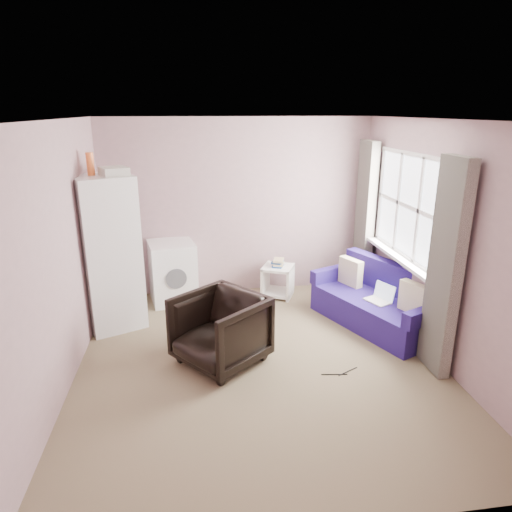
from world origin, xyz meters
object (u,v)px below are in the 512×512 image
at_px(side_table, 278,279).
at_px(armchair, 220,327).
at_px(fridge, 109,252).
at_px(sofa, 379,303).
at_px(washing_machine, 173,271).

bearing_deg(side_table, armchair, -118.79).
height_order(fridge, sofa, fridge).
xyz_separation_m(fridge, side_table, (2.20, 0.62, -0.69)).
bearing_deg(side_table, fridge, -164.36).
distance_m(armchair, sofa, 2.13).
distance_m(fridge, washing_machine, 1.09).
xyz_separation_m(washing_machine, side_table, (1.49, -0.05, -0.18)).
bearing_deg(fridge, sofa, -32.25).
bearing_deg(washing_machine, sofa, -34.57).
height_order(fridge, side_table, fridge).
relative_size(armchair, washing_machine, 0.98).
bearing_deg(armchair, side_table, 111.67).
bearing_deg(sofa, armchair, 173.82).
distance_m(fridge, sofa, 3.38).
bearing_deg(washing_machine, fridge, -148.12).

